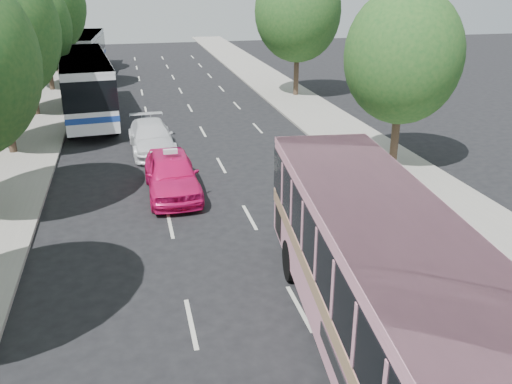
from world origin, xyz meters
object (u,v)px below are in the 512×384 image
object	(u,v)px
tour_coach_front	(85,81)
tour_coach_rear	(86,49)
pink_taxi	(172,174)
pink_bus	(378,265)
white_pickup	(151,137)

from	to	relation	value
tour_coach_front	tour_coach_rear	distance (m)	17.81
tour_coach_front	tour_coach_rear	xyz separation A→B (m)	(-0.91, 17.79, -0.26)
pink_taxi	tour_coach_rear	world-z (taller)	tour_coach_rear
pink_bus	white_pickup	bearing A→B (deg)	109.92
pink_bus	pink_taxi	world-z (taller)	pink_bus
pink_taxi	tour_coach_front	distance (m)	14.40
pink_taxi	white_pickup	world-z (taller)	pink_taxi
pink_taxi	tour_coach_rear	size ratio (longest dim) A/B	0.45
pink_bus	tour_coach_rear	xyz separation A→B (m)	(-8.43, 42.54, -0.26)
white_pickup	tour_coach_rear	bearing A→B (deg)	96.85
white_pickup	tour_coach_rear	xyz separation A→B (m)	(-4.30, 25.56, 1.28)
tour_coach_front	pink_bus	bearing A→B (deg)	-78.38
white_pickup	tour_coach_front	bearing A→B (deg)	110.87
pink_taxi	tour_coach_rear	xyz separation A→B (m)	(-4.77, 31.58, 1.16)
pink_bus	tour_coach_rear	world-z (taller)	pink_bus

